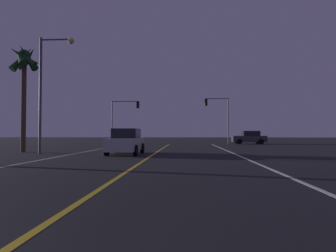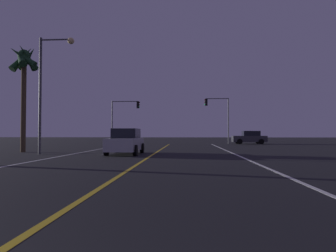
{
  "view_description": "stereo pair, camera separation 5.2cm",
  "coord_description": "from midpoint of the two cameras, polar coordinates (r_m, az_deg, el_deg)",
  "views": [
    {
      "loc": [
        2.12,
        -0.04,
        1.38
      ],
      "look_at": [
        0.26,
        29.91,
        2.15
      ],
      "focal_mm": 30.72,
      "sensor_mm": 36.0,
      "label": 1
    },
    {
      "loc": [
        2.18,
        -0.04,
        1.38
      ],
      "look_at": [
        0.26,
        29.91,
        2.15
      ],
      "focal_mm": 30.72,
      "sensor_mm": 36.0,
      "label": 2
    }
  ],
  "objects": [
    {
      "name": "lane_edge_right",
      "position": [
        15.7,
        15.65,
        -6.45
      ],
      "size": [
        0.16,
        42.52,
        0.01
      ],
      "primitive_type": "cube",
      "color": "silver",
      "rests_on": "ground"
    },
    {
      "name": "lane_edge_left",
      "position": [
        17.11,
        -22.63,
        -5.97
      ],
      "size": [
        0.16,
        42.52,
        0.01
      ],
      "primitive_type": "cube",
      "color": "silver",
      "rests_on": "ground"
    },
    {
      "name": "lane_center_divider",
      "position": [
        15.51,
        -4.35,
        -6.56
      ],
      "size": [
        0.16,
        42.52,
        0.01
      ],
      "primitive_type": "cube",
      "color": "gold",
      "rests_on": "ground"
    },
    {
      "name": "car_oncoming",
      "position": [
        19.32,
        -8.32,
        -3.11
      ],
      "size": [
        2.02,
        4.3,
        1.7
      ],
      "rotation": [
        0.0,
        0.0,
        -1.57
      ],
      "color": "black",
      "rests_on": "ground"
    },
    {
      "name": "car_crossing_side",
      "position": [
        39.03,
        15.9,
        -2.24
      ],
      "size": [
        4.3,
        2.02,
        1.7
      ],
      "rotation": [
        0.0,
        0.0,
        3.14
      ],
      "color": "black",
      "rests_on": "ground"
    },
    {
      "name": "traffic_light_near_right",
      "position": [
        37.39,
        9.79,
        3.1
      ],
      "size": [
        3.12,
        0.36,
        5.9
      ],
      "rotation": [
        0.0,
        0.0,
        3.14
      ],
      "color": "#4C4C51",
      "rests_on": "ground"
    },
    {
      "name": "traffic_light_near_left",
      "position": [
        38.01,
        -8.43,
        2.79
      ],
      "size": [
        3.73,
        0.36,
        5.62
      ],
      "color": "#4C4C51",
      "rests_on": "ground"
    },
    {
      "name": "street_lamp_left_mid",
      "position": [
        20.91,
        -22.59,
        8.54
      ],
      "size": [
        2.38,
        0.44,
        7.78
      ],
      "color": "#4C4C51",
      "rests_on": "ground"
    },
    {
      "name": "palm_tree_left_mid",
      "position": [
        24.18,
        -26.64,
        10.63
      ],
      "size": [
        2.23,
        2.21,
        8.12
      ],
      "color": "#473826",
      "rests_on": "ground"
    }
  ]
}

